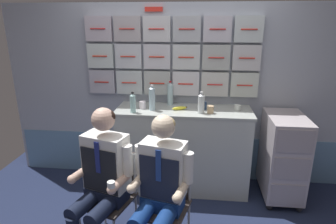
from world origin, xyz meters
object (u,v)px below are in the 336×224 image
at_px(crew_member_left, 101,176).
at_px(folding_chair_left, 113,186).
at_px(crew_member_right, 160,186).
at_px(water_bottle_short, 133,103).
at_px(snack_banana, 180,108).
at_px(folding_chair_right, 167,194).
at_px(service_trolley, 283,155).
at_px(paper_cup_tan, 238,107).

bearing_deg(crew_member_left, folding_chair_left, 73.23).
xyz_separation_m(crew_member_left, crew_member_right, (0.50, -0.07, -0.01)).
height_order(crew_member_right, water_bottle_short, crew_member_right).
distance_m(crew_member_right, snack_banana, 1.15).
relative_size(crew_member_left, folding_chair_right, 1.52).
height_order(folding_chair_right, snack_banana, snack_banana).
height_order(crew_member_left, water_bottle_short, crew_member_left).
xyz_separation_m(folding_chair_right, crew_member_right, (-0.04, -0.16, 0.18)).
xyz_separation_m(folding_chair_left, snack_banana, (0.53, 0.89, 0.49)).
relative_size(folding_chair_right, crew_member_right, 0.67).
height_order(folding_chair_left, crew_member_right, crew_member_right).
xyz_separation_m(crew_member_left, folding_chair_right, (0.54, 0.09, -0.19)).
distance_m(crew_member_left, water_bottle_short, 0.98).
relative_size(folding_chair_right, water_bottle_short, 3.69).
height_order(water_bottle_short, snack_banana, water_bottle_short).
bearing_deg(snack_banana, service_trolley, -3.25).
bearing_deg(service_trolley, crew_member_right, -139.96).
bearing_deg(crew_member_left, service_trolley, 29.17).
bearing_deg(folding_chair_left, crew_member_left, -106.77).
xyz_separation_m(folding_chair_right, snack_banana, (0.04, 0.95, 0.49)).
bearing_deg(crew_member_right, paper_cup_tan, 58.23).
xyz_separation_m(crew_member_left, snack_banana, (0.58, 1.04, 0.30)).
distance_m(folding_chair_right, crew_member_right, 0.24).
height_order(folding_chair_left, paper_cup_tan, paper_cup_tan).
distance_m(folding_chair_left, snack_banana, 1.15).
bearing_deg(folding_chair_left, snack_banana, 58.98).
bearing_deg(snack_banana, crew_member_left, -119.13).
distance_m(service_trolley, paper_cup_tan, 0.73).
height_order(folding_chair_left, folding_chair_right, same).
height_order(crew_member_left, folding_chair_right, crew_member_left).
distance_m(service_trolley, crew_member_left, 2.01).
height_order(service_trolley, paper_cup_tan, paper_cup_tan).
distance_m(water_bottle_short, snack_banana, 0.53).
height_order(folding_chair_left, water_bottle_short, water_bottle_short).
bearing_deg(folding_chair_left, service_trolley, 25.81).
xyz_separation_m(water_bottle_short, paper_cup_tan, (1.15, 0.21, -0.08)).
distance_m(service_trolley, water_bottle_short, 1.76).
bearing_deg(paper_cup_tan, folding_chair_right, -124.09).
bearing_deg(folding_chair_left, paper_cup_tan, 38.73).
bearing_deg(paper_cup_tan, crew_member_left, -138.14).
bearing_deg(folding_chair_right, water_bottle_short, 119.81).
xyz_separation_m(crew_member_right, snack_banana, (0.08, 1.11, 0.31)).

